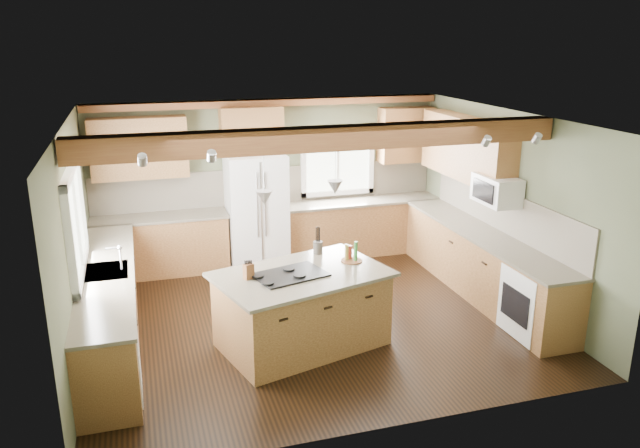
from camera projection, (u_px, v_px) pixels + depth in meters
name	position (u px, v px, depth m)	size (l,w,h in m)	color
floor	(313.00, 317.00, 8.19)	(5.60, 5.60, 0.00)	black
ceiling	(312.00, 119.00, 7.43)	(5.60, 5.60, 0.00)	silver
wall_back	(269.00, 180.00, 10.10)	(5.60, 5.60, 0.00)	#50583E
wall_left	(74.00, 244.00, 7.04)	(5.00, 5.00, 0.00)	#50583E
wall_right	(507.00, 206.00, 8.58)	(5.00, 5.00, 0.00)	#50583E
ceiling_beam	(329.00, 138.00, 6.84)	(5.55, 0.26, 0.26)	brown
soffit_trim	(269.00, 103.00, 9.64)	(5.55, 0.20, 0.10)	brown
backsplash_back	(270.00, 185.00, 10.11)	(5.58, 0.03, 0.58)	brown
backsplash_right	(504.00, 211.00, 8.65)	(0.03, 3.70, 0.58)	brown
base_cab_back_left	(161.00, 246.00, 9.58)	(2.02, 0.60, 0.88)	brown
counter_back_left	(159.00, 217.00, 9.45)	(2.06, 0.64, 0.04)	#4D4639
base_cab_back_right	(361.00, 227.00, 10.49)	(2.62, 0.60, 0.88)	brown
counter_back_right	(362.00, 201.00, 10.35)	(2.66, 0.64, 0.04)	#4D4639
base_cab_left	(110.00, 308.00, 7.42)	(0.60, 3.70, 0.88)	brown
counter_left	(106.00, 272.00, 7.28)	(0.64, 3.74, 0.04)	#4D4639
base_cab_right	(481.00, 265.00, 8.80)	(0.60, 3.70, 0.88)	brown
counter_right	(484.00, 234.00, 8.66)	(0.64, 3.74, 0.04)	#4D4639
upper_cab_back_left	(139.00, 148.00, 9.20)	(1.40, 0.35, 0.90)	brown
upper_cab_over_fridge	(252.00, 130.00, 9.60)	(0.96, 0.35, 0.70)	brown
upper_cab_right	(466.00, 148.00, 9.16)	(0.35, 2.20, 0.90)	brown
upper_cab_back_corner	(406.00, 135.00, 10.38)	(0.90, 0.35, 0.90)	brown
window_left	(74.00, 221.00, 7.01)	(0.04, 1.60, 1.05)	white
window_back	(337.00, 161.00, 10.32)	(1.10, 0.04, 1.00)	white
sink	(106.00, 272.00, 7.28)	(0.50, 0.65, 0.03)	#262628
faucet	(121.00, 259.00, 7.29)	(0.02, 0.02, 0.28)	#B2B2B7
dishwasher	(108.00, 362.00, 6.23)	(0.60, 0.60, 0.84)	white
oven	(536.00, 302.00, 7.61)	(0.60, 0.72, 0.84)	white
microwave	(497.00, 190.00, 8.40)	(0.40, 0.70, 0.38)	white
pendant_left	(264.00, 198.00, 6.70)	(0.18, 0.18, 0.16)	#B2B2B7
pendant_right	(335.00, 187.00, 7.16)	(0.18, 0.18, 0.16)	#B2B2B7
refrigerator	(257.00, 211.00, 9.78)	(0.90, 0.74, 1.80)	white
island	(302.00, 311.00, 7.35)	(1.82, 1.11, 0.88)	brown
island_top	(302.00, 274.00, 7.22)	(1.95, 1.24, 0.04)	#4D4639
cooktop	(290.00, 275.00, 7.13)	(0.79, 0.53, 0.02)	black
knife_block	(249.00, 271.00, 7.01)	(0.11, 0.08, 0.18)	brown
utensil_crock	(318.00, 247.00, 7.83)	(0.12, 0.12, 0.16)	#3D3631
bottle_tray	(352.00, 252.00, 7.54)	(0.26, 0.26, 0.24)	brown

